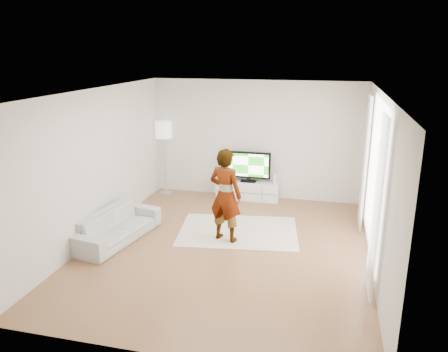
% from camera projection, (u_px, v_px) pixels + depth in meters
% --- Properties ---
extents(floor, '(6.00, 6.00, 0.00)m').
position_uv_depth(floor, '(226.00, 248.00, 7.94)').
color(floor, '#9A6A45').
rests_on(floor, ground).
extents(ceiling, '(6.00, 6.00, 0.00)m').
position_uv_depth(ceiling, '(226.00, 92.00, 7.15)').
color(ceiling, white).
rests_on(ceiling, wall_back).
extents(wall_left, '(0.02, 6.00, 2.80)m').
position_uv_depth(wall_left, '(96.00, 165.00, 8.11)').
color(wall_left, silver).
rests_on(wall_left, floor).
extents(wall_right, '(0.02, 6.00, 2.80)m').
position_uv_depth(wall_right, '(378.00, 184.00, 6.97)').
color(wall_right, silver).
rests_on(wall_right, floor).
extents(wall_back, '(5.00, 0.02, 2.80)m').
position_uv_depth(wall_back, '(256.00, 140.00, 10.34)').
color(wall_back, silver).
rests_on(wall_back, floor).
extents(wall_front, '(5.00, 0.02, 2.80)m').
position_uv_depth(wall_front, '(162.00, 248.00, 4.75)').
color(wall_front, silver).
rests_on(wall_front, floor).
extents(window, '(0.01, 2.60, 2.50)m').
position_uv_depth(window, '(375.00, 176.00, 7.24)').
color(window, white).
rests_on(window, wall_right).
extents(curtain_near, '(0.04, 0.70, 2.60)m').
position_uv_depth(curtain_near, '(377.00, 208.00, 6.08)').
color(curtain_near, white).
rests_on(curtain_near, floor).
extents(curtain_far, '(0.04, 0.70, 2.60)m').
position_uv_depth(curtain_far, '(365.00, 163.00, 8.50)').
color(curtain_far, white).
rests_on(curtain_far, floor).
extents(media_console, '(1.49, 0.43, 0.42)m').
position_uv_depth(media_console, '(248.00, 190.00, 10.48)').
color(media_console, white).
rests_on(media_console, floor).
extents(television, '(1.05, 0.21, 0.73)m').
position_uv_depth(television, '(248.00, 166.00, 10.34)').
color(television, black).
rests_on(television, media_console).
extents(game_console, '(0.06, 0.17, 0.23)m').
position_uv_depth(game_console, '(275.00, 179.00, 10.24)').
color(game_console, white).
rests_on(game_console, media_console).
extents(potted_plant, '(0.24, 0.24, 0.35)m').
position_uv_depth(potted_plant, '(222.00, 173.00, 10.52)').
color(potted_plant, '#3F7238').
rests_on(potted_plant, media_console).
extents(rug, '(2.51, 1.97, 0.01)m').
position_uv_depth(rug, '(238.00, 231.00, 8.66)').
color(rug, '#EEE3CB').
rests_on(rug, floor).
extents(player, '(0.74, 0.59, 1.76)m').
position_uv_depth(player, '(225.00, 195.00, 8.02)').
color(player, '#334772').
rests_on(player, rug).
extents(sofa, '(1.09, 2.04, 0.56)m').
position_uv_depth(sofa, '(117.00, 226.00, 8.20)').
color(sofa, '#B6B7B2').
rests_on(sofa, floor).
extents(floor_lamp, '(0.40, 0.40, 1.80)m').
position_uv_depth(floor_lamp, '(164.00, 133.00, 10.52)').
color(floor_lamp, silver).
rests_on(floor_lamp, floor).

